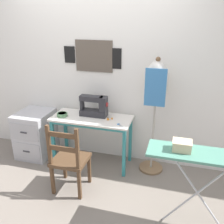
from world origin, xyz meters
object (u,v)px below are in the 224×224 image
object	(u,v)px
thread_spool_mid_table	(112,118)
storage_box	(182,146)
fabric_bowl	(62,114)
filing_cabinet	(36,134)
sewing_machine	(95,107)
thread_spool_near_machine	(108,119)
ironing_board	(203,159)
scissors	(120,125)
wooden_chair	(69,160)
dress_form	(156,92)

from	to	relation	value
thread_spool_mid_table	storage_box	world-z (taller)	storage_box
fabric_bowl	filing_cabinet	bearing A→B (deg)	172.36
sewing_machine	fabric_bowl	world-z (taller)	sewing_machine
filing_cabinet	fabric_bowl	bearing A→B (deg)	-7.64
sewing_machine	storage_box	bearing A→B (deg)	-37.32
thread_spool_near_machine	filing_cabinet	world-z (taller)	thread_spool_near_machine
filing_cabinet	ironing_board	world-z (taller)	ironing_board
fabric_bowl	filing_cabinet	distance (m)	0.64
scissors	wooden_chair	distance (m)	0.75
scissors	storage_box	world-z (taller)	storage_box
sewing_machine	wooden_chair	bearing A→B (deg)	-97.18
scissors	wooden_chair	world-z (taller)	wooden_chair
filing_cabinet	ironing_board	bearing A→B (deg)	-19.81
wooden_chair	scissors	bearing A→B (deg)	45.67
wooden_chair	ironing_board	size ratio (longest dim) A/B	0.90
fabric_bowl	thread_spool_near_machine	xyz separation A→B (m)	(0.64, 0.04, -0.01)
ironing_board	storage_box	xyz separation A→B (m)	(-0.19, 0.01, 0.10)
fabric_bowl	storage_box	xyz separation A→B (m)	(1.58, -0.74, 0.16)
thread_spool_mid_table	storage_box	bearing A→B (deg)	-42.49
fabric_bowl	ironing_board	size ratio (longest dim) A/B	0.14
thread_spool_near_machine	dress_form	distance (m)	0.72
scissors	thread_spool_near_machine	bearing A→B (deg)	149.14
fabric_bowl	filing_cabinet	xyz separation A→B (m)	(-0.50, 0.07, -0.39)
ironing_board	storage_box	distance (m)	0.22
fabric_bowl	dress_form	bearing A→B (deg)	5.93
scissors	ironing_board	bearing A→B (deg)	-35.62
scissors	dress_form	xyz separation A→B (m)	(0.40, 0.20, 0.41)
dress_form	scissors	bearing A→B (deg)	-153.66
fabric_bowl	thread_spool_mid_table	distance (m)	0.69
thread_spool_mid_table	ironing_board	bearing A→B (deg)	-37.30
filing_cabinet	storage_box	xyz separation A→B (m)	(2.08, -0.81, 0.56)
sewing_machine	scissors	distance (m)	0.46
scissors	thread_spool_mid_table	bearing A→B (deg)	133.26
thread_spool_near_machine	dress_form	xyz separation A→B (m)	(0.59, 0.09, 0.40)
fabric_bowl	thread_spool_mid_table	world-z (taller)	fabric_bowl
fabric_bowl	wooden_chair	world-z (taller)	wooden_chair
fabric_bowl	sewing_machine	bearing A→B (deg)	17.02
wooden_chair	dress_form	distance (m)	1.33
wooden_chair	dress_form	xyz separation A→B (m)	(0.89, 0.69, 0.70)
fabric_bowl	scissors	world-z (taller)	fabric_bowl
scissors	ironing_board	distance (m)	1.17
fabric_bowl	ironing_board	bearing A→B (deg)	-22.97
sewing_machine	storage_box	xyz separation A→B (m)	(1.15, -0.87, 0.05)
sewing_machine	scissors	xyz separation A→B (m)	(0.39, -0.20, -0.13)
dress_form	ironing_board	world-z (taller)	dress_form
sewing_machine	thread_spool_mid_table	bearing A→B (deg)	-12.07
sewing_machine	thread_spool_mid_table	xyz separation A→B (m)	(0.25, -0.05, -0.12)
scissors	thread_spool_mid_table	world-z (taller)	thread_spool_mid_table
filing_cabinet	ironing_board	distance (m)	2.46
ironing_board	sewing_machine	bearing A→B (deg)	146.61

